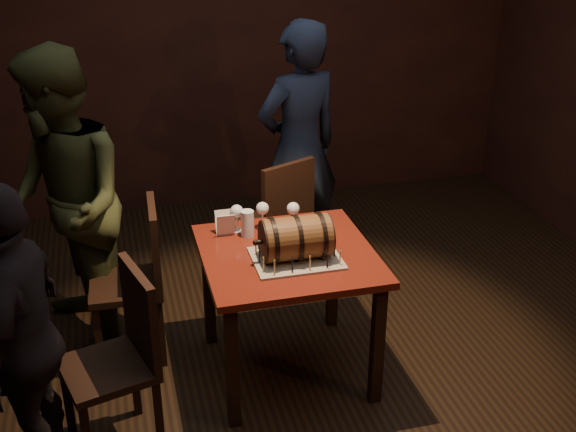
{
  "coord_description": "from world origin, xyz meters",
  "views": [
    {
      "loc": [
        -0.89,
        -3.23,
        2.52
      ],
      "look_at": [
        -0.04,
        0.05,
        0.95
      ],
      "focal_mm": 45.0,
      "sensor_mm": 36.0,
      "label": 1
    }
  ],
  "objects_px": {
    "barrel_cake": "(296,238)",
    "chair_back": "(279,218)",
    "person_back": "(299,149)",
    "wine_glass_right": "(293,210)",
    "chair_left_rear": "(139,273)",
    "person_left_front": "(21,340)",
    "chair_left_front": "(123,351)",
    "pub_table": "(288,270)",
    "wine_glass_mid": "(262,210)",
    "pint_of_ale": "(247,224)",
    "person_left_rear": "(64,206)",
    "wine_glass_left": "(237,212)"
  },
  "relations": [
    {
      "from": "barrel_cake",
      "to": "chair_back",
      "type": "distance_m",
      "value": 1.06
    },
    {
      "from": "person_back",
      "to": "wine_glass_right",
      "type": "bearing_deg",
      "value": 54.7
    },
    {
      "from": "barrel_cake",
      "to": "chair_left_rear",
      "type": "xyz_separation_m",
      "value": [
        -0.79,
        0.47,
        -0.35
      ]
    },
    {
      "from": "person_left_front",
      "to": "person_back",
      "type": "bearing_deg",
      "value": 147.14
    },
    {
      "from": "chair_back",
      "to": "chair_left_front",
      "type": "xyz_separation_m",
      "value": [
        -1.06,
        -1.26,
        0.0
      ]
    },
    {
      "from": "chair_left_rear",
      "to": "person_back",
      "type": "relative_size",
      "value": 0.53
    },
    {
      "from": "barrel_cake",
      "to": "chair_left_front",
      "type": "distance_m",
      "value": 1.01
    },
    {
      "from": "chair_left_rear",
      "to": "chair_left_front",
      "type": "distance_m",
      "value": 0.75
    },
    {
      "from": "pub_table",
      "to": "wine_glass_mid",
      "type": "height_order",
      "value": "wine_glass_mid"
    },
    {
      "from": "chair_left_front",
      "to": "pint_of_ale",
      "type": "bearing_deg",
      "value": 39.39
    },
    {
      "from": "person_left_rear",
      "to": "chair_back",
      "type": "bearing_deg",
      "value": 88.82
    },
    {
      "from": "pint_of_ale",
      "to": "chair_back",
      "type": "xyz_separation_m",
      "value": [
        0.34,
        0.66,
        -0.3
      ]
    },
    {
      "from": "pub_table",
      "to": "chair_left_front",
      "type": "relative_size",
      "value": 0.97
    },
    {
      "from": "chair_left_rear",
      "to": "person_back",
      "type": "distance_m",
      "value": 1.47
    },
    {
      "from": "pub_table",
      "to": "person_back",
      "type": "bearing_deg",
      "value": 72.13
    },
    {
      "from": "wine_glass_left",
      "to": "wine_glass_right",
      "type": "height_order",
      "value": "same"
    },
    {
      "from": "wine_glass_left",
      "to": "pint_of_ale",
      "type": "distance_m",
      "value": 0.09
    },
    {
      "from": "pub_table",
      "to": "person_back",
      "type": "xyz_separation_m",
      "value": [
        0.39,
        1.21,
        0.23
      ]
    },
    {
      "from": "barrel_cake",
      "to": "person_left_front",
      "type": "bearing_deg",
      "value": -163.72
    },
    {
      "from": "chair_left_front",
      "to": "person_left_front",
      "type": "distance_m",
      "value": 0.48
    },
    {
      "from": "wine_glass_right",
      "to": "chair_back",
      "type": "bearing_deg",
      "value": 83.43
    },
    {
      "from": "chair_back",
      "to": "pub_table",
      "type": "bearing_deg",
      "value": -100.85
    },
    {
      "from": "pub_table",
      "to": "pint_of_ale",
      "type": "bearing_deg",
      "value": 124.84
    },
    {
      "from": "pint_of_ale",
      "to": "chair_left_front",
      "type": "xyz_separation_m",
      "value": [
        -0.73,
        -0.6,
        -0.3
      ]
    },
    {
      "from": "chair_back",
      "to": "person_back",
      "type": "bearing_deg",
      "value": 55.22
    },
    {
      "from": "wine_glass_right",
      "to": "person_left_front",
      "type": "xyz_separation_m",
      "value": [
        -1.4,
        -0.74,
        -0.13
      ]
    },
    {
      "from": "pub_table",
      "to": "person_left_front",
      "type": "height_order",
      "value": "person_left_front"
    },
    {
      "from": "wine_glass_left",
      "to": "wine_glass_mid",
      "type": "bearing_deg",
      "value": 0.56
    },
    {
      "from": "wine_glass_right",
      "to": "chair_back",
      "type": "xyz_separation_m",
      "value": [
        0.07,
        0.63,
        -0.35
      ]
    },
    {
      "from": "wine_glass_mid",
      "to": "wine_glass_right",
      "type": "xyz_separation_m",
      "value": [
        0.16,
        -0.05,
        0.0
      ]
    },
    {
      "from": "wine_glass_mid",
      "to": "chair_back",
      "type": "relative_size",
      "value": 0.17
    },
    {
      "from": "person_back",
      "to": "person_left_rear",
      "type": "bearing_deg",
      "value": 4.16
    },
    {
      "from": "wine_glass_right",
      "to": "person_left_rear",
      "type": "height_order",
      "value": "person_left_rear"
    },
    {
      "from": "person_left_front",
      "to": "chair_left_front",
      "type": "bearing_deg",
      "value": 118.51
    },
    {
      "from": "wine_glass_left",
      "to": "chair_left_rear",
      "type": "bearing_deg",
      "value": 172.2
    },
    {
      "from": "pub_table",
      "to": "person_back",
      "type": "relative_size",
      "value": 0.52
    },
    {
      "from": "wine_glass_right",
      "to": "person_back",
      "type": "bearing_deg",
      "value": 72.91
    },
    {
      "from": "person_left_rear",
      "to": "chair_left_front",
      "type": "bearing_deg",
      "value": -0.26
    },
    {
      "from": "barrel_cake",
      "to": "person_left_rear",
      "type": "distance_m",
      "value": 1.34
    },
    {
      "from": "chair_back",
      "to": "wine_glass_right",
      "type": "bearing_deg",
      "value": -96.57
    },
    {
      "from": "wine_glass_left",
      "to": "wine_glass_right",
      "type": "distance_m",
      "value": 0.31
    },
    {
      "from": "wine_glass_left",
      "to": "person_left_front",
      "type": "height_order",
      "value": "person_left_front"
    },
    {
      "from": "person_left_rear",
      "to": "pub_table",
      "type": "bearing_deg",
      "value": 48.03
    },
    {
      "from": "person_back",
      "to": "pub_table",
      "type": "bearing_deg",
      "value": 53.92
    },
    {
      "from": "wine_glass_left",
      "to": "person_back",
      "type": "distance_m",
      "value": 1.09
    },
    {
      "from": "pint_of_ale",
      "to": "barrel_cake",
      "type": "bearing_deg",
      "value": -60.33
    },
    {
      "from": "person_back",
      "to": "wine_glass_mid",
      "type": "bearing_deg",
      "value": 45.01
    },
    {
      "from": "barrel_cake",
      "to": "person_left_front",
      "type": "height_order",
      "value": "person_left_front"
    },
    {
      "from": "wine_glass_mid",
      "to": "pub_table",
      "type": "bearing_deg",
      "value": -78.0
    },
    {
      "from": "chair_left_front",
      "to": "chair_left_rear",
      "type": "bearing_deg",
      "value": 80.34
    }
  ]
}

